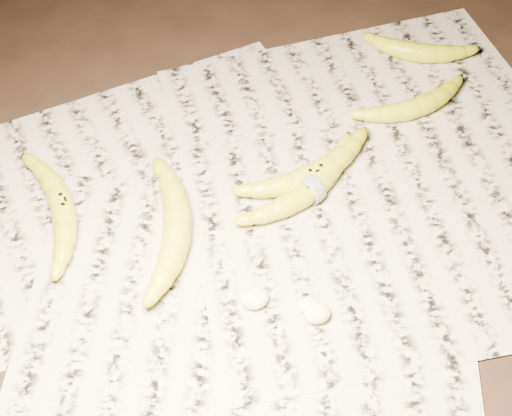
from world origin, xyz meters
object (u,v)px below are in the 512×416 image
object	(u,v)px
banana_upper_a	(417,106)
banana_left_b	(177,225)
banana_center	(314,173)
banana_upper_b	(419,51)
banana_left_a	(62,205)
banana_taped	(311,188)

from	to	relation	value
banana_upper_a	banana_left_b	bearing A→B (deg)	-170.97
banana_center	banana_upper_a	distance (m)	0.21
banana_center	banana_upper_b	bearing A→B (deg)	23.69
banana_center	banana_upper_b	world-z (taller)	banana_center
banana_center	banana_upper_b	xyz separation A→B (m)	(0.25, 0.20, -0.00)
banana_center	banana_upper_b	distance (m)	0.32
banana_left_a	banana_left_b	size ratio (longest dim) A/B	0.95
banana_left_a	banana_left_b	xyz separation A→B (m)	(0.14, -0.08, 0.00)
banana_left_a	banana_left_b	bearing A→B (deg)	-123.23
banana_left_a	banana_upper_a	xyz separation A→B (m)	(0.54, 0.04, -0.00)
banana_left_b	banana_upper_a	bearing A→B (deg)	-58.30
banana_upper_a	banana_upper_b	distance (m)	0.13
banana_upper_b	banana_left_a	bearing A→B (deg)	-137.72
banana_taped	banana_upper_a	bearing A→B (deg)	-0.29
banana_upper_a	banana_left_a	bearing A→B (deg)	176.60
banana_center	banana_taped	size ratio (longest dim) A/B	0.96
banana_left_b	banana_upper_b	distance (m)	0.51
banana_left_a	banana_taped	bearing A→B (deg)	-105.42
banana_taped	banana_upper_b	size ratio (longest dim) A/B	1.27
banana_left_a	banana_upper_b	bearing A→B (deg)	-79.40
banana_left_a	banana_upper_b	world-z (taller)	banana_left_a
banana_left_a	banana_taped	distance (m)	0.34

